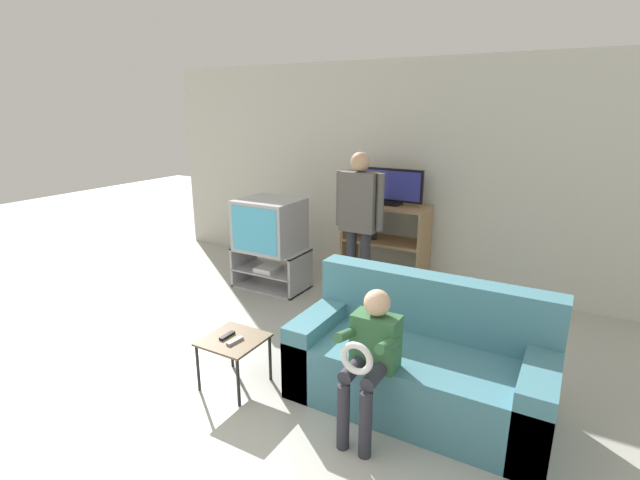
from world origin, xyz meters
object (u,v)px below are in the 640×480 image
(snack_table, at_px, (234,344))
(person_seated_child, at_px, (370,352))
(remote_control_white, at_px, (235,341))
(couch, at_px, (419,364))
(media_shelf, at_px, (385,244))
(television_main, at_px, (270,225))
(person_standing_adult, at_px, (359,215))
(television_flat, at_px, (389,188))
(remote_control_black, at_px, (227,336))
(tv_stand, at_px, (271,268))

(snack_table, distance_m, person_seated_child, 1.13)
(remote_control_white, distance_m, couch, 1.35)
(media_shelf, bearing_deg, television_main, -144.70)
(television_main, bearing_deg, person_standing_adult, 4.16)
(snack_table, bearing_deg, couch, 20.94)
(television_flat, height_order, snack_table, television_flat)
(television_main, xyz_separation_m, remote_control_black, (0.88, -1.79, -0.36))
(remote_control_white, distance_m, person_seated_child, 1.07)
(tv_stand, relative_size, person_standing_adult, 0.52)
(remote_control_black, bearing_deg, television_main, 117.39)
(media_shelf, height_order, television_flat, television_flat)
(television_main, relative_size, television_flat, 0.86)
(remote_control_black, relative_size, person_seated_child, 0.15)
(couch, relative_size, person_seated_child, 1.81)
(media_shelf, distance_m, remote_control_black, 2.59)
(snack_table, distance_m, remote_control_white, 0.08)
(television_flat, bearing_deg, remote_control_black, -95.46)
(snack_table, bearing_deg, television_main, 117.60)
(remote_control_white, bearing_deg, person_seated_child, 9.72)
(media_shelf, height_order, person_seated_child, media_shelf)
(tv_stand, height_order, person_seated_child, person_seated_child)
(person_seated_child, bearing_deg, television_main, 138.96)
(media_shelf, height_order, couch, media_shelf)
(person_standing_adult, distance_m, person_seated_child, 2.13)
(media_shelf, relative_size, person_standing_adult, 0.60)
(television_flat, xyz_separation_m, couch, (1.10, -2.11, -0.87))
(snack_table, xyz_separation_m, remote_control_white, (0.05, -0.04, 0.06))
(television_main, xyz_separation_m, media_shelf, (1.11, 0.79, -0.27))
(remote_control_white, bearing_deg, media_shelf, 94.27)
(television_main, height_order, couch, television_main)
(media_shelf, relative_size, person_seated_child, 1.00)
(snack_table, bearing_deg, tv_stand, 117.70)
(television_flat, height_order, remote_control_white, television_flat)
(remote_control_white, height_order, person_seated_child, person_seated_child)
(media_shelf, xyz_separation_m, couch, (1.11, -2.08, -0.19))
(television_flat, bearing_deg, media_shelf, -128.79)
(media_shelf, height_order, remote_control_white, media_shelf)
(remote_control_black, bearing_deg, remote_control_white, -17.26)
(television_flat, relative_size, couch, 0.45)
(tv_stand, xyz_separation_m, snack_table, (0.95, -1.80, 0.11))
(media_shelf, bearing_deg, snack_table, -93.83)
(remote_control_black, bearing_deg, snack_table, 2.79)
(television_flat, distance_m, remote_control_white, 2.75)
(television_flat, xyz_separation_m, person_standing_adult, (-0.04, -0.73, -0.18))
(media_shelf, xyz_separation_m, television_flat, (0.02, 0.02, 0.67))
(television_main, distance_m, couch, 2.62)
(snack_table, height_order, person_standing_adult, person_standing_adult)
(television_flat, bearing_deg, tv_stand, -145.06)
(tv_stand, height_order, remote_control_black, tv_stand)
(television_main, bearing_deg, tv_stand, 129.91)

